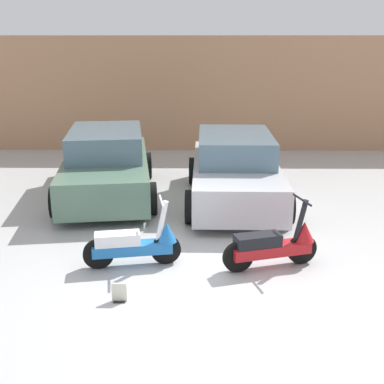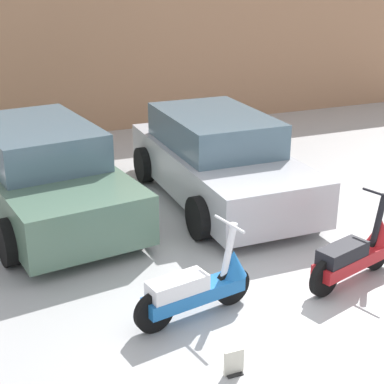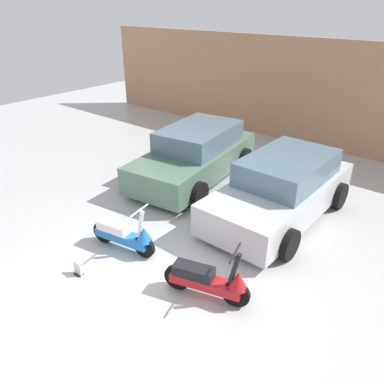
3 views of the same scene
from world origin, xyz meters
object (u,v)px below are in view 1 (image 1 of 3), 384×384
Objects in this scene: car_rear_left at (107,165)px; car_rear_center at (235,170)px; placard_near_left_scooter at (119,293)px; scooter_front_left at (137,243)px; scooter_front_right at (275,244)px.

car_rear_left reaches higher than car_rear_center.
car_rear_left is at bearing 101.90° from placard_near_left_scooter.
placard_near_left_scooter is (0.96, -4.57, -0.56)m from car_rear_left.
scooter_front_left is 1.09m from placard_near_left_scooter.
scooter_front_right is at bearing 25.30° from placard_near_left_scooter.
car_rear_center is at bearing 66.66° from placard_near_left_scooter.
car_rear_center is (2.77, -0.38, -0.01)m from car_rear_left.
scooter_front_left is 3.68m from car_rear_left.
scooter_front_left is at bearing 163.06° from scooter_front_right.
scooter_front_right reaches higher than scooter_front_left.
scooter_front_right reaches higher than placard_near_left_scooter.
scooter_front_right is 0.35× the size of car_rear_center.
car_rear_center is 4.60m from placard_near_left_scooter.
scooter_front_right is (2.08, -0.03, 0.01)m from scooter_front_left.
scooter_front_left reaches higher than placard_near_left_scooter.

